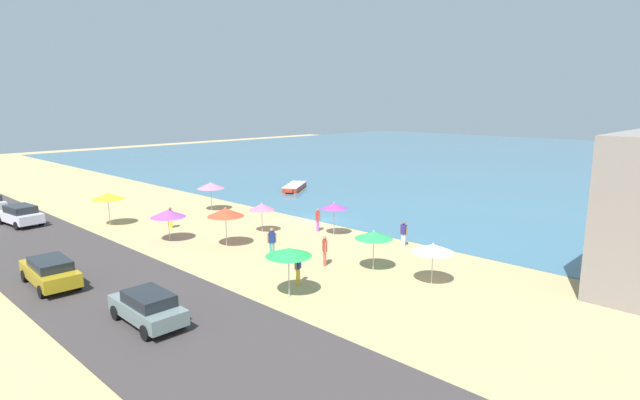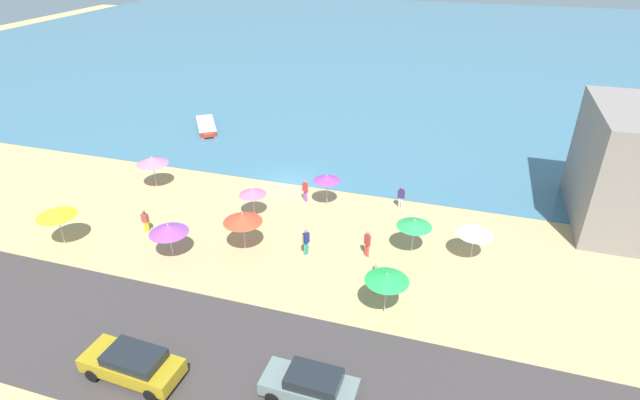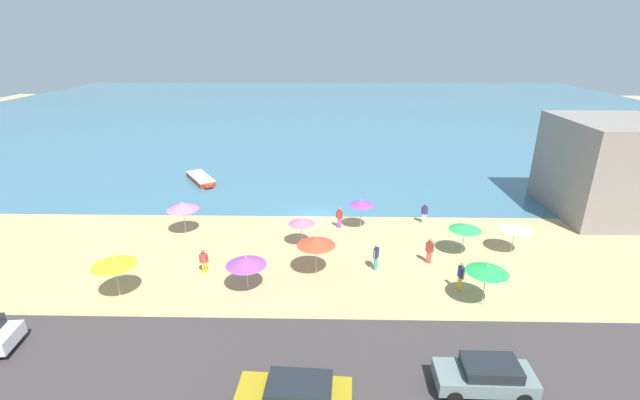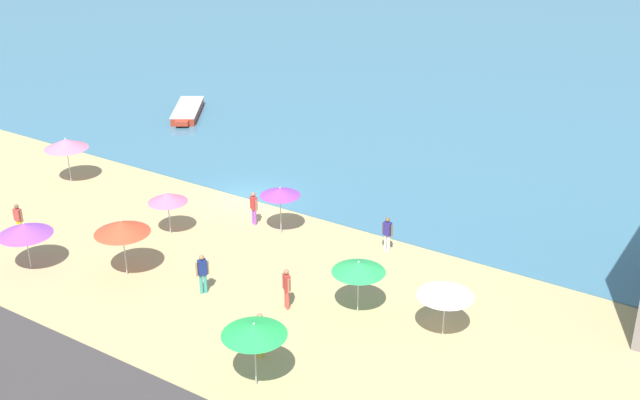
{
  "view_description": "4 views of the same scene",
  "coord_description": "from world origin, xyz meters",
  "px_view_note": "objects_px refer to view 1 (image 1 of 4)",
  "views": [
    {
      "loc": [
        26.91,
        -28.12,
        9.35
      ],
      "look_at": [
        0.83,
        -0.64,
        1.96
      ],
      "focal_mm": 28.0,
      "sensor_mm": 36.0,
      "label": 1
    },
    {
      "loc": [
        12.57,
        -32.59,
        17.88
      ],
      "look_at": [
        3.69,
        -3.73,
        1.14
      ],
      "focal_mm": 28.0,
      "sensor_mm": 36.0,
      "label": 2
    },
    {
      "loc": [
        1.24,
        -32.93,
        14.09
      ],
      "look_at": [
        0.53,
        0.39,
        1.33
      ],
      "focal_mm": 24.0,
      "sensor_mm": 36.0,
      "label": 3
    },
    {
      "loc": [
        24.14,
        -30.33,
        17.37
      ],
      "look_at": [
        4.23,
        0.46,
        0.8
      ],
      "focal_mm": 45.0,
      "sensor_mm": 36.0,
      "label": 4
    }
  ],
  "objects_px": {
    "beach_umbrella_5": "(289,252)",
    "bather_0": "(170,217)",
    "bather_3": "(298,266)",
    "parked_car_0": "(148,307)",
    "beach_umbrella_3": "(433,248)",
    "beach_umbrella_8": "(334,206)",
    "beach_umbrella_2": "(262,207)",
    "bather_4": "(272,240)",
    "bather_5": "(325,249)",
    "beach_umbrella_7": "(108,196)",
    "bather_1": "(318,218)",
    "bather_2": "(404,232)",
    "skiff_nearshore": "(295,187)",
    "beach_umbrella_4": "(211,186)",
    "beach_umbrella_6": "(168,213)",
    "parked_car_1": "(20,215)",
    "parked_car_2": "(50,271)",
    "beach_umbrella_0": "(374,235)",
    "beach_umbrella_1": "(226,212)"
  },
  "relations": [
    {
      "from": "beach_umbrella_5",
      "to": "bather_0",
      "type": "distance_m",
      "value": 16.86
    },
    {
      "from": "bather_3",
      "to": "parked_car_0",
      "type": "bearing_deg",
      "value": -98.4
    },
    {
      "from": "beach_umbrella_3",
      "to": "beach_umbrella_8",
      "type": "relative_size",
      "value": 0.93
    },
    {
      "from": "beach_umbrella_8",
      "to": "beach_umbrella_2",
      "type": "bearing_deg",
      "value": -146.2
    },
    {
      "from": "bather_4",
      "to": "bather_5",
      "type": "distance_m",
      "value": 3.73
    },
    {
      "from": "beach_umbrella_2",
      "to": "bather_4",
      "type": "distance_m",
      "value": 6.07
    },
    {
      "from": "beach_umbrella_3",
      "to": "beach_umbrella_7",
      "type": "height_order",
      "value": "beach_umbrella_7"
    },
    {
      "from": "bather_1",
      "to": "bather_2",
      "type": "bearing_deg",
      "value": 8.88
    },
    {
      "from": "bather_1",
      "to": "parked_car_0",
      "type": "height_order",
      "value": "bather_1"
    },
    {
      "from": "bather_3",
      "to": "skiff_nearshore",
      "type": "bearing_deg",
      "value": 136.75
    },
    {
      "from": "beach_umbrella_4",
      "to": "bather_4",
      "type": "xyz_separation_m",
      "value": [
        14.0,
        -5.16,
        -1.23
      ]
    },
    {
      "from": "skiff_nearshore",
      "to": "beach_umbrella_6",
      "type": "bearing_deg",
      "value": -67.02
    },
    {
      "from": "bather_4",
      "to": "bather_5",
      "type": "bearing_deg",
      "value": 14.28
    },
    {
      "from": "beach_umbrella_7",
      "to": "parked_car_0",
      "type": "xyz_separation_m",
      "value": [
        18.67,
        -6.64,
        -1.49
      ]
    },
    {
      "from": "beach_umbrella_2",
      "to": "beach_umbrella_6",
      "type": "height_order",
      "value": "beach_umbrella_6"
    },
    {
      "from": "bather_2",
      "to": "bather_3",
      "type": "distance_m",
      "value": 9.8
    },
    {
      "from": "bather_1",
      "to": "bather_2",
      "type": "xyz_separation_m",
      "value": [
        6.84,
        1.07,
        -0.01
      ]
    },
    {
      "from": "bather_0",
      "to": "bather_4",
      "type": "xyz_separation_m",
      "value": [
        10.92,
        0.63,
        0.12
      ]
    },
    {
      "from": "skiff_nearshore",
      "to": "parked_car_1",
      "type": "bearing_deg",
      "value": -98.13
    },
    {
      "from": "bather_2",
      "to": "bather_3",
      "type": "relative_size",
      "value": 0.93
    },
    {
      "from": "beach_umbrella_5",
      "to": "beach_umbrella_6",
      "type": "relative_size",
      "value": 1.08
    },
    {
      "from": "beach_umbrella_4",
      "to": "parked_car_2",
      "type": "xyz_separation_m",
      "value": [
        9.69,
        -16.49,
        -1.39
      ]
    },
    {
      "from": "beach_umbrella_0",
      "to": "beach_umbrella_7",
      "type": "xyz_separation_m",
      "value": [
        -21.28,
        -5.64,
        0.24
      ]
    },
    {
      "from": "beach_umbrella_0",
      "to": "parked_car_2",
      "type": "relative_size",
      "value": 0.51
    },
    {
      "from": "beach_umbrella_5",
      "to": "bather_5",
      "type": "bearing_deg",
      "value": 112.89
    },
    {
      "from": "beach_umbrella_7",
      "to": "skiff_nearshore",
      "type": "bearing_deg",
      "value": 93.33
    },
    {
      "from": "beach_umbrella_7",
      "to": "bather_0",
      "type": "bearing_deg",
      "value": 34.07
    },
    {
      "from": "bather_5",
      "to": "skiff_nearshore",
      "type": "relative_size",
      "value": 0.34
    },
    {
      "from": "beach_umbrella_8",
      "to": "parked_car_2",
      "type": "height_order",
      "value": "beach_umbrella_8"
    },
    {
      "from": "beach_umbrella_8",
      "to": "beach_umbrella_3",
      "type": "bearing_deg",
      "value": -20.12
    },
    {
      "from": "beach_umbrella_8",
      "to": "parked_car_1",
      "type": "relative_size",
      "value": 0.54
    },
    {
      "from": "beach_umbrella_3",
      "to": "bather_0",
      "type": "height_order",
      "value": "beach_umbrella_3"
    },
    {
      "from": "bather_0",
      "to": "parked_car_2",
      "type": "distance_m",
      "value": 12.57
    },
    {
      "from": "bather_0",
      "to": "bather_1",
      "type": "height_order",
      "value": "bather_1"
    },
    {
      "from": "beach_umbrella_3",
      "to": "bather_1",
      "type": "bearing_deg",
      "value": 162.22
    },
    {
      "from": "beach_umbrella_8",
      "to": "bather_2",
      "type": "bearing_deg",
      "value": 12.34
    },
    {
      "from": "bather_1",
      "to": "parked_car_1",
      "type": "relative_size",
      "value": 0.38
    },
    {
      "from": "beach_umbrella_3",
      "to": "bather_2",
      "type": "bearing_deg",
      "value": 136.16
    },
    {
      "from": "beach_umbrella_5",
      "to": "beach_umbrella_1",
      "type": "bearing_deg",
      "value": 161.6
    },
    {
      "from": "beach_umbrella_4",
      "to": "bather_5",
      "type": "xyz_separation_m",
      "value": [
        17.61,
        -4.25,
        -1.24
      ]
    },
    {
      "from": "skiff_nearshore",
      "to": "bather_4",
      "type": "bearing_deg",
      "value": -46.95
    },
    {
      "from": "beach_umbrella_6",
      "to": "bather_4",
      "type": "xyz_separation_m",
      "value": [
        7.83,
        2.54,
        -0.91
      ]
    },
    {
      "from": "beach_umbrella_5",
      "to": "bather_3",
      "type": "relative_size",
      "value": 1.39
    },
    {
      "from": "bather_1",
      "to": "skiff_nearshore",
      "type": "bearing_deg",
      "value": 141.91
    },
    {
      "from": "beach_umbrella_2",
      "to": "bather_4",
      "type": "xyz_separation_m",
      "value": [
        4.97,
        -3.38,
        -0.89
      ]
    },
    {
      "from": "beach_umbrella_6",
      "to": "bather_1",
      "type": "distance_m",
      "value": 10.6
    },
    {
      "from": "beach_umbrella_1",
      "to": "parked_car_2",
      "type": "height_order",
      "value": "beach_umbrella_1"
    },
    {
      "from": "bather_5",
      "to": "bather_4",
      "type": "bearing_deg",
      "value": -165.72
    },
    {
      "from": "beach_umbrella_6",
      "to": "bather_4",
      "type": "bearing_deg",
      "value": 17.95
    },
    {
      "from": "beach_umbrella_3",
      "to": "skiff_nearshore",
      "type": "bearing_deg",
      "value": 150.25
    }
  ]
}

